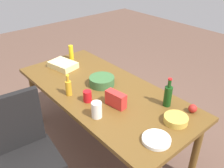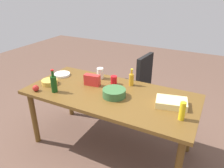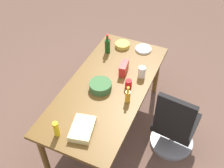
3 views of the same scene
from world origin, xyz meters
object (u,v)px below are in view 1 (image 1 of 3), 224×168
Objects in this scene: office_chair at (30,162)px; red_solo_cup at (87,96)px; chip_bowl at (176,119)px; salad_bowl at (102,81)px; chip_bag_red at (116,99)px; paper_plate_stack at (156,140)px; dressing_bottle at (69,87)px; wine_bottle at (168,95)px; mayo_jar at (97,110)px; mustard_bottle at (71,52)px; apple_red at (193,108)px; sheet_cake at (63,65)px; conference_table at (103,96)px.

office_chair is 9.33× the size of red_solo_cup.
salad_bowl is at bearing -174.60° from chip_bowl.
paper_plate_stack is (0.55, -0.07, -0.05)m from chip_bag_red.
wine_bottle is (0.74, 0.59, 0.02)m from dressing_bottle.
mayo_jar is 1.27m from mustard_bottle.
apple_red is at bearing 93.77° from paper_plate_stack.
mustard_bottle is 1.73m from paper_plate_stack.
paper_plate_stack is (0.99, 0.15, -0.07)m from dressing_bottle.
red_solo_cup is 0.39× the size of wine_bottle.
chip_bowl is (1.66, -0.03, -0.06)m from mustard_bottle.
salad_bowl is 1.31× the size of chip_bowl.
chip_bag_red is at bearing -2.41° from sheet_cake.
chip_bowl is (1.51, 0.18, -0.01)m from sheet_cake.
mayo_jar is at bearing -45.11° from conference_table.
office_chair is 0.76m from dressing_bottle.
office_chair is 5.55× the size of mustard_bottle.
mustard_bottle is at bearing 157.48° from mayo_jar.
conference_table is 0.29m from red_solo_cup.
office_chair is at bearing -108.87° from chip_bag_red.
mayo_jar reaches higher than apple_red.
sheet_cake is 1.13× the size of wine_bottle.
sheet_cake is (-0.71, -0.04, 0.12)m from conference_table.
mayo_jar is 0.67m from chip_bowl.
chip_bowl is at bearing 6.85° from sheet_cake.
salad_bowl is (0.77, -0.11, -0.05)m from mustard_bottle.
wine_bottle reaches higher than office_chair.
dressing_bottle is 0.86m from mustard_bottle.
dressing_bottle is 0.78× the size of wine_bottle.
red_solo_cup reaches higher than apple_red.
apple_red is at bearing 24.17° from conference_table.
conference_table is 0.93m from office_chair.
conference_table is 0.16m from salad_bowl.
wine_bottle is at bearing 63.63° from office_chair.
paper_plate_stack is at bearing 5.88° from red_solo_cup.
office_chair is 1.16m from paper_plate_stack.
chip_bowl is at bearing 25.52° from dressing_bottle.
wine_bottle is (0.53, 0.51, 0.05)m from red_solo_cup.
sheet_cake reaches higher than chip_bowl.
mustard_bottle is at bearing 130.36° from office_chair.
wine_bottle is (0.30, 0.36, 0.04)m from chip_bag_red.
salad_bowl is at bearing 81.10° from dressing_bottle.
red_solo_cup is 0.78m from paper_plate_stack.
red_solo_cup is 1.45× the size of apple_red.
conference_table is 26.65× the size of apple_red.
conference_table is 9.21× the size of dressing_bottle.
apple_red is 0.23m from chip_bowl.
red_solo_cup reaches higher than paper_plate_stack.
dressing_bottle is 1.09× the size of chip_bowl.
red_solo_cup is at bearing -174.12° from paper_plate_stack.
chip_bag_red is 0.41m from salad_bowl.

